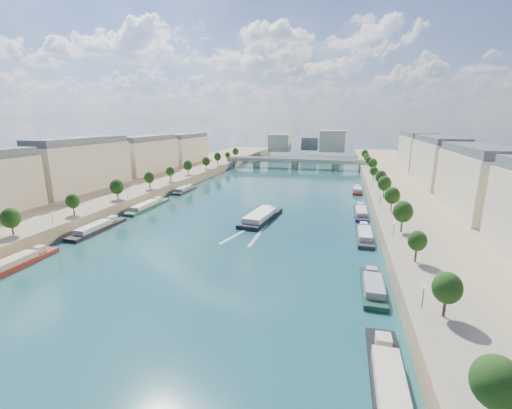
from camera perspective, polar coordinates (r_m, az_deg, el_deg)
The scene contains 17 objects.
ground at distance 164.91m, azimuth 0.88°, elevation 0.60°, with size 700.00×700.00×0.00m, color #0D383B.
quay_left at distance 193.77m, azimuth -20.32°, elevation 2.50°, with size 44.00×520.00×5.00m, color #9E8460.
quay_right at distance 163.84m, azimuth 26.19°, elevation -0.04°, with size 44.00×520.00×5.00m, color #9E8460.
pave_left at distance 185.27m, azimuth -16.55°, elevation 3.10°, with size 14.00×520.00×0.10m, color gray.
pave_right at distance 160.78m, azimuth 21.06°, elevation 1.16°, with size 14.00×520.00×0.10m, color gray.
trees_left at distance 185.07m, azimuth -15.82°, elevation 4.85°, with size 4.80×268.80×8.26m.
trees_right at distance 169.31m, azimuth 20.19°, elevation 3.72°, with size 4.80×268.80×8.26m.
lamps_left at distance 174.07m, azimuth -17.00°, elevation 3.32°, with size 0.36×200.36×4.28m.
lamps_right at distance 164.63m, azimuth 19.41°, elevation 2.55°, with size 0.36×200.36×4.28m.
buildings_left at distance 208.92m, azimuth -21.76°, elevation 7.03°, with size 16.00×226.00×23.20m.
buildings_right at distance 176.10m, azimuth 30.06°, elevation 5.03°, with size 16.00×226.00×23.20m.
skyline at distance 377.88m, azimuth 9.26°, elevation 10.22°, with size 79.00×42.00×22.00m.
bridge at distance 278.18m, azimuth 6.57°, elevation 7.05°, with size 112.00×12.00×8.15m.
tour_barge at distance 133.42m, azimuth 0.82°, elevation -2.11°, with size 11.90×30.25×4.00m.
wake at distance 118.44m, azimuth -1.06°, elevation -4.78°, with size 10.73×26.00×0.04m.
moored_barges_left at distance 134.31m, azimuth -24.52°, elevation -3.43°, with size 5.00×154.15×3.60m.
moored_barges_right at distance 117.98m, azimuth 17.66°, elevation -5.12°, with size 5.00×163.34×3.60m.
Camera 1 is at (37.17, -56.10, 38.04)m, focal length 24.00 mm.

